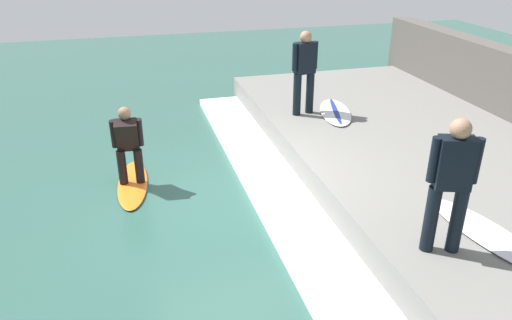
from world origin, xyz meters
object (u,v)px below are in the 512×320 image
at_px(surfer_riding, 128,142).
at_px(surfer_waiting_far, 451,180).
at_px(surfboard_waiting_near, 335,112).
at_px(surfer_waiting_near, 305,68).
at_px(surfboard_riding, 133,184).
at_px(surfboard_waiting_far, 488,233).

xyz_separation_m(surfer_riding, surfer_waiting_far, (3.36, -3.61, 0.66)).
bearing_deg(surfboard_waiting_near, surfer_riding, -165.86).
distance_m(surfboard_waiting_near, surfer_waiting_far, 4.77).
bearing_deg(surfboard_waiting_near, surfer_waiting_near, 165.22).
xyz_separation_m(surfer_waiting_near, surfer_waiting_far, (-0.08, -4.80, -0.01)).
relative_size(surfboard_riding, surfer_waiting_near, 1.11).
height_order(surfer_riding, surfer_waiting_near, surfer_waiting_near).
relative_size(surfer_waiting_near, surfboard_waiting_near, 0.95).
relative_size(surfboard_riding, surfer_riding, 1.37).
bearing_deg(surfboard_waiting_near, surfboard_waiting_far, -89.67).
xyz_separation_m(surfer_waiting_far, surfboard_waiting_far, (0.74, 0.10, -0.88)).
distance_m(surfer_waiting_near, surfboard_waiting_far, 4.84).
xyz_separation_m(surfer_riding, surfboard_waiting_far, (4.10, -3.51, -0.22)).
height_order(surfer_riding, surfboard_waiting_far, surfer_riding).
distance_m(surfer_waiting_near, surfboard_waiting_near, 1.10).
height_order(surfboard_riding, surfboard_waiting_near, surfboard_waiting_near).
bearing_deg(surfer_waiting_near, surfer_waiting_far, -90.96).
bearing_deg(surfboard_riding, surfboard_waiting_far, -40.60).
relative_size(surfer_waiting_near, surfer_waiting_far, 1.01).
distance_m(surfboard_waiting_near, surfboard_waiting_far, 4.54).
xyz_separation_m(surfboard_riding, surfer_riding, (0.00, 0.00, 0.77)).
height_order(surfer_riding, surfboard_waiting_near, surfer_riding).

